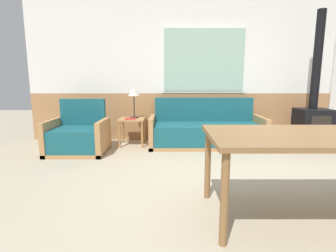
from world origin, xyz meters
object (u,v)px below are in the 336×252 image
Objects in this scene: armchair at (77,137)px; side_table at (131,123)px; dining_table at (314,142)px; couch at (205,132)px; table_lamp at (133,93)px; wood_stove at (312,114)px.

side_table is (0.83, 0.52, 0.15)m from armchair.
armchair is 3.49m from dining_table.
side_table is (-1.36, 0.05, 0.15)m from couch.
couch is 3.58× the size of table_lamp.
armchair is 0.39× the size of wood_stove.
table_lamp reaches higher than armchair.
armchair is at bearing -147.90° from side_table.
table_lamp is at bearing 19.14° from armchair.
wood_stove is at bearing 61.38° from dining_table.
couch is 1.51m from table_lamp.
dining_table is (0.55, -2.58, 0.43)m from couch.
dining_table is 0.75× the size of wood_stove.
couch is 2.68m from dining_table.
wood_stove reaches higher than side_table.
armchair is 1.26m from table_lamp.
armchair is at bearing -145.14° from table_lamp.
wood_stove reaches higher than couch.
couch is 1.37m from side_table.
table_lamp reaches higher than side_table.
wood_stove is (4.11, 0.40, 0.34)m from armchair.
couch is 4.08× the size of side_table.
table_lamp is (-1.33, 0.14, 0.70)m from couch.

